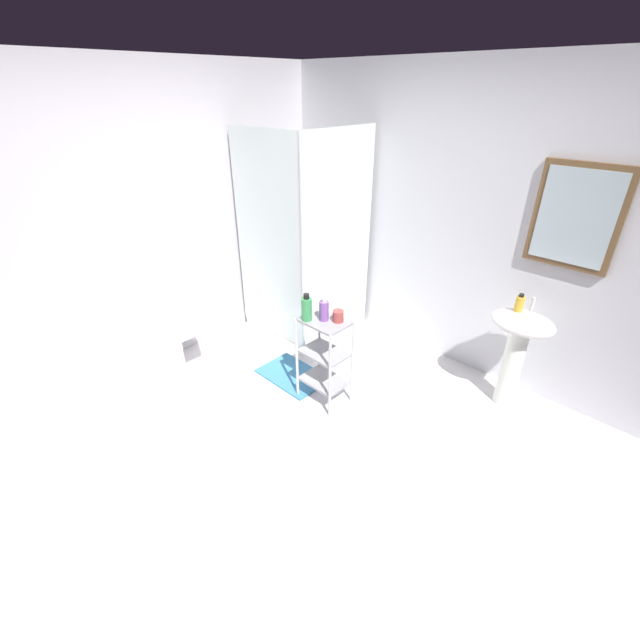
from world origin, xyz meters
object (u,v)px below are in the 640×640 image
(body_wash_bottle_green, at_px, (307,309))
(bath_mat, at_px, (293,375))
(toilet, at_px, (166,346))
(hand_soap_bottle, at_px, (520,303))
(pedestal_sink, at_px, (518,342))
(storage_cart, at_px, (324,354))
(rinse_cup, at_px, (338,316))
(conditioner_bottle_purple, at_px, (324,310))
(shower_stall, at_px, (305,291))

(body_wash_bottle_green, relative_size, bath_mat, 0.36)
(toilet, bearing_deg, hand_soap_bottle, 38.10)
(pedestal_sink, bearing_deg, storage_cart, -137.90)
(hand_soap_bottle, height_order, body_wash_bottle_green, body_wash_bottle_green)
(pedestal_sink, relative_size, toilet, 1.07)
(pedestal_sink, relative_size, body_wash_bottle_green, 3.77)
(pedestal_sink, height_order, rinse_cup, rinse_cup)
(body_wash_bottle_green, height_order, conditioner_bottle_purple, body_wash_bottle_green)
(shower_stall, relative_size, toilet, 2.63)
(shower_stall, bearing_deg, conditioner_bottle_purple, -36.73)
(toilet, height_order, storage_cart, toilet)
(toilet, distance_m, hand_soap_bottle, 2.88)
(hand_soap_bottle, relative_size, body_wash_bottle_green, 0.65)
(rinse_cup, bearing_deg, storage_cart, -142.78)
(rinse_cup, bearing_deg, body_wash_bottle_green, -141.89)
(body_wash_bottle_green, distance_m, bath_mat, 0.89)
(toilet, bearing_deg, bath_mat, 43.87)
(body_wash_bottle_green, bearing_deg, shower_stall, 136.65)
(storage_cart, distance_m, body_wash_bottle_green, 0.42)
(pedestal_sink, bearing_deg, shower_stall, -171.08)
(pedestal_sink, distance_m, conditioner_bottle_purple, 1.50)
(body_wash_bottle_green, xyz_separation_m, rinse_cup, (0.19, 0.15, -0.05))
(shower_stall, distance_m, bath_mat, 0.93)
(pedestal_sink, bearing_deg, toilet, -143.20)
(toilet, bearing_deg, body_wash_bottle_green, 30.42)
(rinse_cup, bearing_deg, pedestal_sink, 42.46)
(pedestal_sink, height_order, body_wash_bottle_green, body_wash_bottle_green)
(hand_soap_bottle, bearing_deg, bath_mat, -145.48)
(shower_stall, xyz_separation_m, pedestal_sink, (2.00, 0.31, 0.12))
(toilet, xyz_separation_m, body_wash_bottle_green, (1.09, 0.64, 0.52))
(shower_stall, height_order, bath_mat, shower_stall)
(body_wash_bottle_green, relative_size, conditioner_bottle_purple, 1.16)
(hand_soap_bottle, distance_m, conditioner_bottle_purple, 1.45)
(shower_stall, xyz_separation_m, rinse_cup, (0.99, -0.61, 0.32))
(storage_cart, height_order, hand_soap_bottle, hand_soap_bottle)
(pedestal_sink, distance_m, body_wash_bottle_green, 1.63)
(conditioner_bottle_purple, relative_size, bath_mat, 0.31)
(toilet, bearing_deg, conditioner_bottle_purple, 31.58)
(pedestal_sink, relative_size, bath_mat, 1.35)
(storage_cart, bearing_deg, hand_soap_bottle, 44.74)
(conditioner_bottle_purple, bearing_deg, shower_stall, 143.27)
(shower_stall, xyz_separation_m, storage_cart, (0.91, -0.67, -0.03))
(hand_soap_bottle, height_order, bath_mat, hand_soap_bottle)
(hand_soap_bottle, distance_m, bath_mat, 1.95)
(toilet, bearing_deg, storage_cart, 31.23)
(toilet, xyz_separation_m, rinse_cup, (1.28, 0.79, 0.47))
(pedestal_sink, height_order, toilet, pedestal_sink)
(bath_mat, bearing_deg, toilet, -136.13)
(conditioner_bottle_purple, relative_size, rinse_cup, 2.09)
(pedestal_sink, distance_m, toilet, 2.87)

